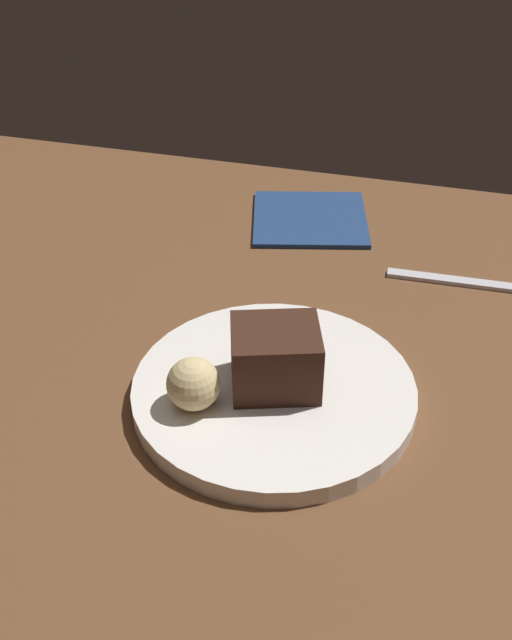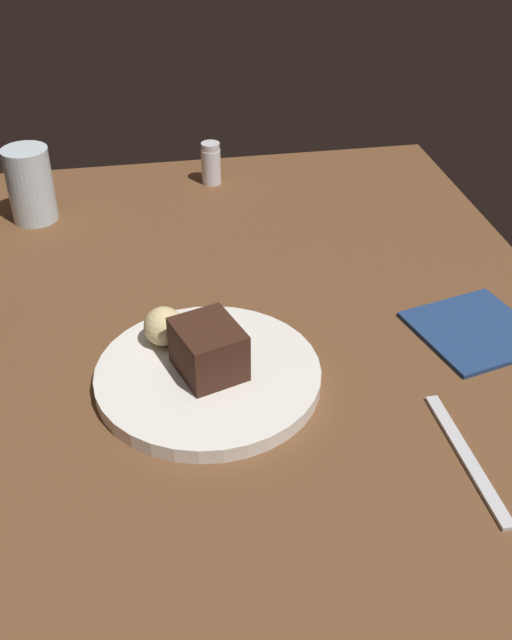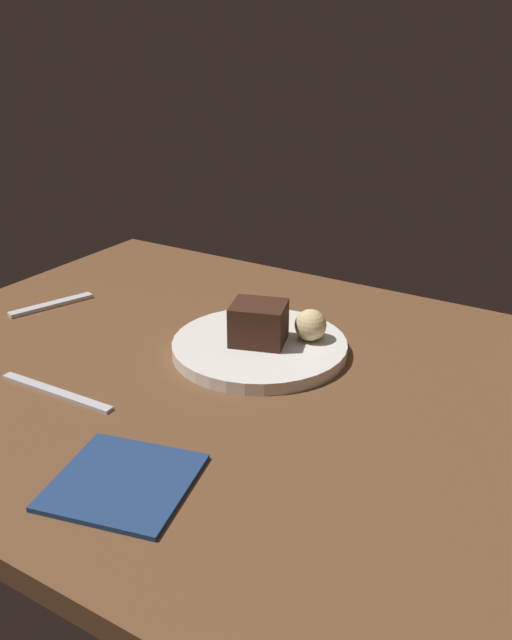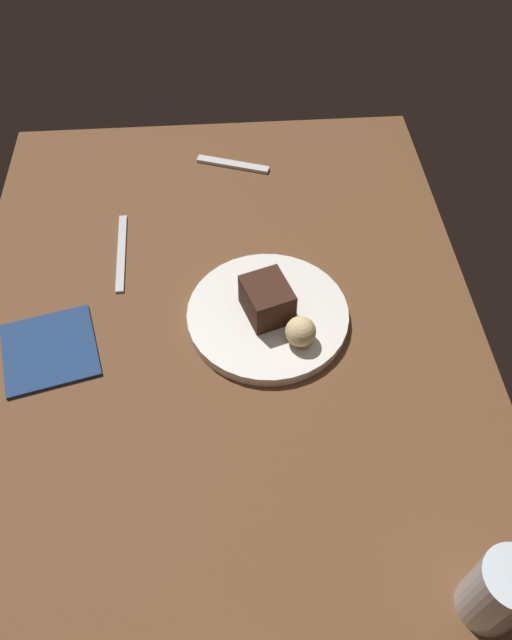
{
  "view_description": "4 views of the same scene",
  "coord_description": "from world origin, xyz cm",
  "px_view_note": "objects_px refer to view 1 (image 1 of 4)",
  "views": [
    {
      "loc": [
        17.6,
        -61.21,
        52.28
      ],
      "look_at": [
        1.11,
        -0.25,
        6.64
      ],
      "focal_mm": 44.35,
      "sensor_mm": 36.0,
      "label": 1
    },
    {
      "loc": [
        72.5,
        -13.54,
        59.86
      ],
      "look_at": [
        -2.12,
        -0.4,
        6.34
      ],
      "focal_mm": 42.3,
      "sensor_mm": 36.0,
      "label": 2
    },
    {
      "loc": [
        -42.41,
        70.71,
        48.6
      ],
      "look_at": [
        5.53,
        -7.57,
        8.06
      ],
      "focal_mm": 37.86,
      "sensor_mm": 36.0,
      "label": 3
    },
    {
      "loc": [
        -58.5,
        -0.81,
        82.99
      ],
      "look_at": [
        0.89,
        -5.08,
        7.78
      ],
      "focal_mm": 34.94,
      "sensor_mm": 36.0,
      "label": 4
    }
  ],
  "objects_px": {
    "chocolate_cake_slice": "(275,358)",
    "butter_knife": "(471,283)",
    "bread_roll": "(193,384)",
    "folded_napkin": "(310,219)",
    "dessert_plate": "(274,392)"
  },
  "relations": [
    {
      "from": "bread_roll",
      "to": "folded_napkin",
      "type": "relative_size",
      "value": 0.33
    },
    {
      "from": "dessert_plate",
      "to": "bread_roll",
      "type": "relative_size",
      "value": 5.47
    },
    {
      "from": "bread_roll",
      "to": "butter_knife",
      "type": "height_order",
      "value": "bread_roll"
    },
    {
      "from": "bread_roll",
      "to": "chocolate_cake_slice",
      "type": "bearing_deg",
      "value": 36.71
    },
    {
      "from": "chocolate_cake_slice",
      "to": "bread_roll",
      "type": "bearing_deg",
      "value": -143.29
    },
    {
      "from": "butter_knife",
      "to": "chocolate_cake_slice",
      "type": "bearing_deg",
      "value": 54.17
    },
    {
      "from": "chocolate_cake_slice",
      "to": "bread_roll",
      "type": "relative_size",
      "value": 1.64
    },
    {
      "from": "chocolate_cake_slice",
      "to": "folded_napkin",
      "type": "bearing_deg",
      "value": 96.56
    },
    {
      "from": "chocolate_cake_slice",
      "to": "butter_knife",
      "type": "distance_m",
      "value": 0.3
    },
    {
      "from": "dessert_plate",
      "to": "butter_knife",
      "type": "distance_m",
      "value": 0.3
    },
    {
      "from": "bread_roll",
      "to": "butter_knife",
      "type": "xyz_separation_m",
      "value": [
        0.23,
        0.29,
        -0.04
      ]
    },
    {
      "from": "butter_knife",
      "to": "folded_napkin",
      "type": "xyz_separation_m",
      "value": [
        -0.21,
        0.1,
        0.0
      ]
    },
    {
      "from": "bread_roll",
      "to": "butter_knife",
      "type": "distance_m",
      "value": 0.38
    },
    {
      "from": "butter_knife",
      "to": "folded_napkin",
      "type": "height_order",
      "value": "folded_napkin"
    },
    {
      "from": "chocolate_cake_slice",
      "to": "folded_napkin",
      "type": "height_order",
      "value": "chocolate_cake_slice"
    }
  ]
}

